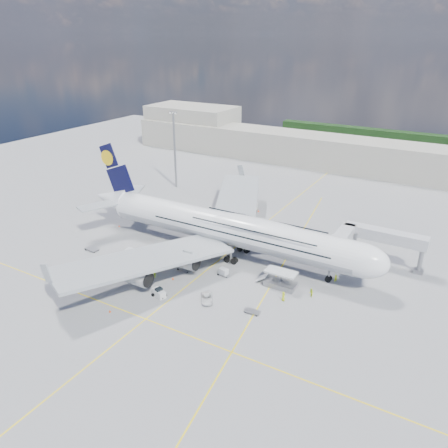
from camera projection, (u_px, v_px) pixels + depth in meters
The scene contains 31 objects.
ground at pixel (204, 272), 96.42m from camera, with size 300.00×300.00×0.00m, color gray.
taxi_line_main at pixel (204, 272), 96.42m from camera, with size 0.25×220.00×0.01m, color yellow.
taxi_line_cross at pixel (146, 319), 80.56m from camera, with size 120.00×0.25×0.01m, color yellow.
taxi_line_diag at pixel (280, 269), 97.91m from camera, with size 0.25×100.00×0.01m, color yellow.
airliner at pixel (227, 228), 101.49m from camera, with size 77.26×79.15×23.71m.
jet_bridge at pixel (368, 238), 96.57m from camera, with size 18.80×12.10×8.50m.
cargo_loader at pixel (280, 281), 90.48m from camera, with size 8.53×3.20×3.67m.
light_mast at pixel (175, 149), 145.24m from camera, with size 3.00×0.70×25.50m.
terminal at pixel (335, 153), 169.36m from camera, with size 180.00×16.00×12.00m, color #B2AD9E.
hangar at pixel (192, 126), 204.33m from camera, with size 40.00×22.00×18.00m, color #B2AD9E.
dolly_row_a at pixel (125, 254), 103.59m from camera, with size 3.14×2.44×0.41m.
dolly_row_b at pixel (131, 253), 102.48m from camera, with size 3.50×2.12×2.11m.
dolly_row_c at pixel (184, 269), 97.10m from camera, with size 3.26×2.19×0.44m.
dolly_back at pixel (92, 249), 105.96m from camera, with size 3.62×2.20×0.50m.
dolly_nose_far at pixel (252, 311), 82.24m from camera, with size 3.06×1.76×0.43m.
dolly_nose_near at pixel (224, 272), 94.78m from camera, with size 2.88×1.92×1.68m.
baggage_tug at pixel (159, 293), 87.14m from camera, with size 3.38×2.36×1.92m.
catering_truck_inner at pixel (214, 225), 115.29m from camera, with size 7.67×3.49×4.45m.
catering_truck_outer at pixel (245, 205), 128.52m from camera, with size 7.49×3.14×4.40m.
service_van at pixel (207, 298), 85.80m from camera, with size 2.09×4.54×1.26m, color silver.
crew_nose at pixel (336, 278), 92.25m from camera, with size 0.66×0.43×1.81m, color #D8F71A.
crew_loader at pixel (311, 293), 86.94m from camera, with size 0.93×0.72×1.91m, color #C3DF17.
crew_wing at pixel (128, 274), 93.79m from camera, with size 1.07×0.44×1.82m, color #C3F319.
crew_van at pixel (283, 296), 85.78m from camera, with size 0.96×0.62×1.96m, color #E1F419.
crew_tug at pixel (155, 274), 93.99m from camera, with size 1.02×0.58×1.57m, color #BFF519.
cone_nose at pixel (361, 272), 96.00m from camera, with size 0.40×0.40×0.51m.
cone_wing_left_inner at pixel (231, 240), 110.88m from camera, with size 0.43×0.43×0.54m.
cone_wing_left_outer at pixel (258, 211), 129.05m from camera, with size 0.50×0.50×0.63m.
cone_wing_right_inner at pixel (173, 278), 93.48m from camera, with size 0.45×0.45×0.57m.
cone_wing_right_outer at pixel (110, 311), 82.49m from camera, with size 0.40×0.40×0.51m.
cone_tail at pixel (119, 226), 119.05m from camera, with size 0.45×0.45×0.57m.
Camera 1 is at (46.07, -70.55, 48.29)m, focal length 35.00 mm.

